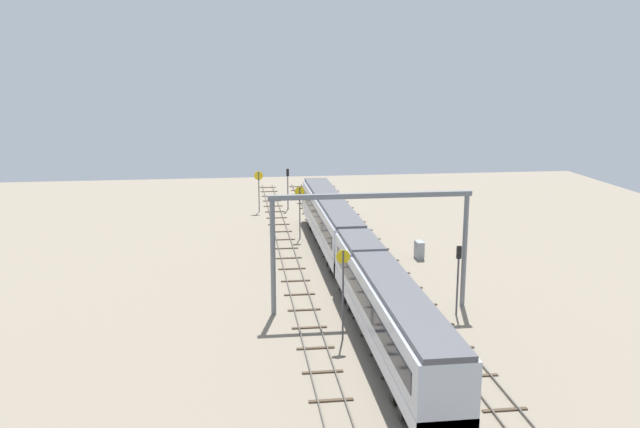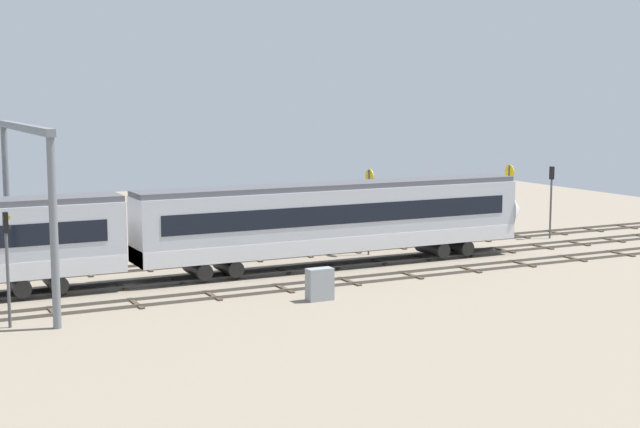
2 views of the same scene
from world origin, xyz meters
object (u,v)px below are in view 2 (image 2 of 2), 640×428
(train, at_px, (139,236))
(speed_sign_near_foreground, at_px, (369,198))
(speed_sign_mid_trackside, at_px, (509,187))
(signal_light_trackside_approach, at_px, (7,253))
(relay_cabinet, at_px, (320,284))
(overhead_gantry, at_px, (25,173))
(signal_light_trackside_departure, at_px, (551,192))

(train, bearing_deg, speed_sign_near_foreground, 9.58)
(speed_sign_mid_trackside, height_order, signal_light_trackside_approach, signal_light_trackside_approach)
(speed_sign_near_foreground, relative_size, speed_sign_mid_trackside, 1.09)
(signal_light_trackside_approach, bearing_deg, speed_sign_mid_trackside, 18.82)
(relay_cabinet, bearing_deg, overhead_gantry, 150.27)
(speed_sign_near_foreground, height_order, signal_light_trackside_departure, speed_sign_near_foreground)
(overhead_gantry, xyz_separation_m, speed_sign_mid_trackside, (35.10, 6.64, -2.90))
(speed_sign_near_foreground, xyz_separation_m, speed_sign_mid_trackside, (13.84, 3.64, -0.23))
(signal_light_trackside_approach, distance_m, relay_cabinet, 14.75)
(overhead_gantry, xyz_separation_m, relay_cabinet, (12.66, -7.23, -5.46))
(speed_sign_near_foreground, distance_m, relay_cabinet, 13.65)
(speed_sign_near_foreground, xyz_separation_m, signal_light_trackside_departure, (14.73, 0.04, -0.31))
(signal_light_trackside_departure, height_order, relay_cabinet, signal_light_trackside_departure)
(relay_cabinet, bearing_deg, train, 132.37)
(train, height_order, speed_sign_mid_trackside, speed_sign_mid_trackside)
(signal_light_trackside_approach, relative_size, signal_light_trackside_departure, 1.00)
(train, distance_m, speed_sign_near_foreground, 15.79)
(overhead_gantry, height_order, signal_light_trackside_approach, overhead_gantry)
(signal_light_trackside_departure, bearing_deg, speed_sign_near_foreground, -179.85)
(relay_cabinet, bearing_deg, signal_light_trackside_approach, 174.88)
(train, relative_size, overhead_gantry, 3.46)
(speed_sign_near_foreground, height_order, speed_sign_mid_trackside, speed_sign_near_foreground)
(overhead_gantry, distance_m, signal_light_trackside_departure, 36.23)
(train, xyz_separation_m, overhead_gantry, (-5.72, -0.38, 3.61))
(overhead_gantry, bearing_deg, speed_sign_mid_trackside, 10.72)
(overhead_gantry, relative_size, relay_cabinet, 9.07)
(train, xyz_separation_m, signal_light_trackside_approach, (-7.53, -6.32, 0.64))
(train, bearing_deg, speed_sign_mid_trackside, 12.03)
(speed_sign_mid_trackside, xyz_separation_m, relay_cabinet, (-22.43, -13.87, -2.56))
(overhead_gantry, relative_size, signal_light_trackside_approach, 2.87)
(speed_sign_mid_trackside, distance_m, signal_light_trackside_departure, 3.71)
(speed_sign_near_foreground, height_order, signal_light_trackside_approach, speed_sign_near_foreground)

